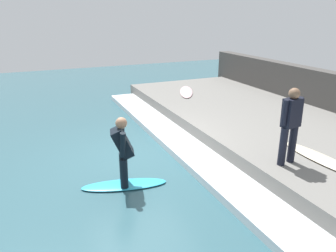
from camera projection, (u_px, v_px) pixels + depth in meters
ground_plane at (140, 157)px, 7.93m from camera, size 28.00×28.00×0.00m
concrete_ledge at (268, 127)px, 9.28m from camera, size 4.40×11.89×0.48m
back_wall at (334, 99)px, 10.02m from camera, size 0.50×12.48×1.59m
wave_foam_crest at (184, 146)px, 8.34m from camera, size 0.90×11.29×0.17m
surfboard_riding at (124, 185)px, 6.61m from camera, size 1.77×0.85×0.06m
surfer_riding at (123, 148)px, 6.35m from camera, size 0.51×0.63×1.40m
surfer_waiting_near at (291, 122)px, 6.25m from camera, size 0.51×0.27×1.53m
surfboard_waiting_near at (322, 159)px, 6.65m from camera, size 0.49×1.97×0.06m
surfboard_spare at (186, 92)px, 12.22m from camera, size 1.24×1.94×0.06m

